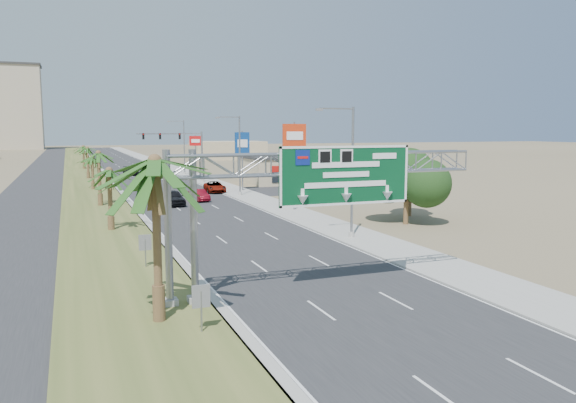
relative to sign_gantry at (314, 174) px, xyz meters
The scene contains 30 objects.
ground 11.68m from the sign_gantry, 83.89° to the right, with size 600.00×600.00×0.00m, color #8C7A59.
road 100.26m from the sign_gantry, 89.39° to the left, with size 12.00×300.00×0.02m, color #28282B.
sidewalk_right 100.71m from the sign_gantry, 84.54° to the left, with size 4.00×300.00×0.10m, color #9E9B93.
median_grass 100.65m from the sign_gantry, 95.10° to the left, with size 7.00×300.00×0.12m, color #495525.
opposing_road 101.51m from the sign_gantry, 99.05° to the left, with size 8.00×300.00×0.02m, color #28282B.
sign_gantry is the anchor object (origin of this frame).
palm_near 8.41m from the sign_gantry, 166.68° to the right, with size 5.70×5.70×8.35m.
palm_row_b 23.66m from the sign_gantry, 110.92° to the left, with size 3.99×3.99×5.95m.
palm_row_c 39.00m from the sign_gantry, 102.50° to the left, with size 3.99×3.99×6.75m.
palm_row_d 56.73m from the sign_gantry, 98.56° to the left, with size 3.99×3.99×5.45m.
palm_row_e 75.55m from the sign_gantry, 96.41° to the left, with size 3.99×3.99×6.15m.
palm_row_f 100.44m from the sign_gantry, 94.82° to the left, with size 3.99×3.99×5.75m.
streetlight_near 14.75m from the sign_gantry, 55.30° to the left, with size 3.27×0.44×10.00m.
streetlight_mid 42.92m from the sign_gantry, 78.76° to the left, with size 3.27×0.44×10.00m.
streetlight_far 78.53m from the sign_gantry, 83.89° to the left, with size 3.27×0.44×10.00m.
signal_mast 62.37m from the sign_gantry, 84.26° to the left, with size 10.28×0.71×8.00m.
store_building 60.77m from the sign_gantry, 67.64° to the left, with size 18.00×10.00×4.00m, color tan.
oak_near 22.77m from the sign_gantry, 45.02° to the left, with size 4.50×4.50×6.80m.
oak_far 27.77m from the sign_gantry, 46.48° to the left, with size 3.50×3.50×5.60m.
median_signback_a 9.06m from the sign_gantry, 149.77° to the right, with size 0.75×0.08×2.08m.
median_signback_b 11.90m from the sign_gantry, 132.65° to the left, with size 0.75×0.08×2.08m.
tower_distant 242.33m from the sign_gantry, 97.34° to the left, with size 20.00×16.00×35.00m, color tan.
building_distant_right 133.78m from the sign_gantry, 76.57° to the left, with size 20.00×12.00×5.00m, color tan.
car_left_lane 36.36m from the sign_gantry, 91.49° to the left, with size 2.00×4.96×1.69m, color black.
car_mid_lane 39.17m from the sign_gantry, 86.21° to the left, with size 1.43×4.11×1.35m, color maroon.
car_right_lane 47.67m from the sign_gantry, 82.13° to the left, with size 2.38×5.16×1.43m, color gray.
car_far 80.33m from the sign_gantry, 90.67° to the left, with size 2.14×5.27×1.53m, color black.
pole_sign_red_near 29.37m from the sign_gantry, 69.95° to the left, with size 2.41×0.80×9.08m.
pole_sign_blue 48.87m from the sign_gantry, 77.49° to the left, with size 2.00×0.37×8.15m.
pole_sign_red_far 79.03m from the sign_gantry, 82.20° to the left, with size 2.16×1.06×7.33m.
Camera 1 is at (-12.55, -15.77, 8.29)m, focal length 35.00 mm.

